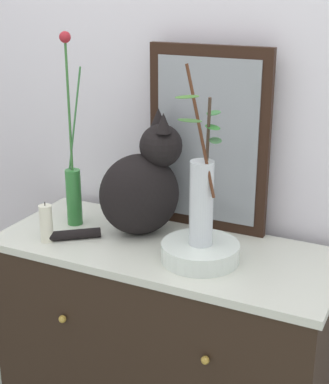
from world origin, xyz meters
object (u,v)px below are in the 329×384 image
mirror_leaning (208,140)px  vase_slim_green (73,180)px  bowl_porcelain (200,252)px  vase_glass_clear (202,197)px  candle_pillar (46,223)px  sideboard (164,367)px  cat_sitting (143,186)px

mirror_leaning → vase_slim_green: 0.47m
vase_slim_green → bowl_porcelain: bearing=-8.3°
vase_glass_clear → candle_pillar: 0.52m
vase_slim_green → vase_glass_clear: size_ratio=1.22×
sideboard → bowl_porcelain: 0.50m
cat_sitting → candle_pillar: cat_sitting is taller
cat_sitting → vase_slim_green: bearing=-172.8°
bowl_porcelain → vase_glass_clear: size_ratio=0.45×
mirror_leaning → cat_sitting: size_ratio=1.48×
vase_slim_green → bowl_porcelain: size_ratio=2.74×
mirror_leaning → cat_sitting: (-0.16, -0.14, -0.14)m
cat_sitting → bowl_porcelain: 0.30m
vase_slim_green → bowl_porcelain: vase_slim_green is taller
vase_glass_clear → mirror_leaning: bearing=108.5°
mirror_leaning → bowl_porcelain: mirror_leaning is taller
bowl_porcelain → vase_slim_green: bearing=171.7°
cat_sitting → vase_glass_clear: bearing=-22.9°
sideboard → vase_slim_green: 0.71m
mirror_leaning → vase_slim_green: bearing=-157.1°
bowl_porcelain → sideboard: bearing=162.7°
sideboard → candle_pillar: (-0.35, -0.13, 0.51)m
candle_pillar → sideboard: bearing=20.3°
sideboard → bowl_porcelain: size_ratio=4.63×
vase_glass_clear → candle_pillar: bearing=-170.1°
bowl_porcelain → candle_pillar: size_ratio=1.75×
vase_glass_clear → vase_slim_green: bearing=171.6°
sideboard → vase_glass_clear: size_ratio=2.07×
cat_sitting → candle_pillar: bearing=-142.2°
mirror_leaning → cat_sitting: bearing=-139.2°
mirror_leaning → vase_glass_clear: (0.08, -0.25, -0.10)m
bowl_porcelain → mirror_leaning: bearing=108.5°
vase_glass_clear → sideboard: bearing=162.3°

